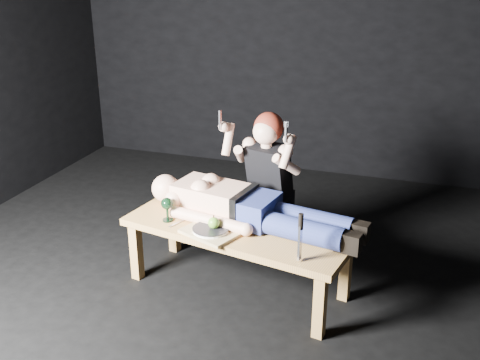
{
  "coord_description": "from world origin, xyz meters",
  "views": [
    {
      "loc": [
        0.95,
        -2.84,
        2.05
      ],
      "look_at": [
        -0.08,
        0.23,
        0.75
      ],
      "focal_mm": 42.02,
      "sensor_mm": 36.0,
      "label": 1
    }
  ],
  "objects": [
    {
      "name": "lying_man",
      "position": [
        -0.02,
        0.27,
        0.57
      ],
      "size": [
        1.43,
        0.66,
        0.25
      ],
      "primitive_type": null,
      "rotation": [
        0.0,
        0.0,
        -0.18
      ],
      "color": "#DFB293",
      "rests_on": "table"
    },
    {
      "name": "fork_flat",
      "position": [
        -0.46,
        0.1,
        0.45
      ],
      "size": [
        0.07,
        0.15,
        0.01
      ],
      "primitive_type": "cube",
      "rotation": [
        0.0,
        0.0,
        -0.37
      ],
      "color": "#B2B2B7",
      "rests_on": "table"
    },
    {
      "name": "kneeling_woman",
      "position": [
        0.02,
        0.68,
        0.56
      ],
      "size": [
        0.76,
        0.81,
        1.13
      ],
      "primitive_type": null,
      "rotation": [
        0.0,
        0.0,
        -0.27
      ],
      "color": "black",
      "rests_on": "ground"
    },
    {
      "name": "apple",
      "position": [
        -0.19,
        0.04,
        0.52
      ],
      "size": [
        0.07,
        0.07,
        0.07
      ],
      "primitive_type": "sphere",
      "color": "#51991B",
      "rests_on": "plate"
    },
    {
      "name": "plate",
      "position": [
        -0.21,
        0.03,
        0.48
      ],
      "size": [
        0.29,
        0.29,
        0.02
      ],
      "primitive_type": "cylinder",
      "rotation": [
        0.0,
        0.0,
        -0.38
      ],
      "color": "white",
      "rests_on": "serving_tray"
    },
    {
      "name": "back_wall",
      "position": [
        0.0,
        2.5,
        1.5
      ],
      "size": [
        5.0,
        0.0,
        5.0
      ],
      "primitive_type": "plane",
      "rotation": [
        1.57,
        0.0,
        0.0
      ],
      "color": "black",
      "rests_on": "ground"
    },
    {
      "name": "spoon_flat",
      "position": [
        -0.09,
        0.08,
        0.45
      ],
      "size": [
        0.12,
        0.12,
        0.01
      ],
      "primitive_type": "cube",
      "rotation": [
        0.0,
        0.0,
        0.8
      ],
      "color": "#B2B2B7",
      "rests_on": "table"
    },
    {
      "name": "carving_knife",
      "position": [
        0.39,
        -0.12,
        0.6
      ],
      "size": [
        0.04,
        0.05,
        0.29
      ],
      "primitive_type": null,
      "rotation": [
        0.0,
        0.0,
        -0.18
      ],
      "color": "#B2B2B7",
      "rests_on": "table"
    },
    {
      "name": "knife_flat",
      "position": [
        -0.09,
        0.04,
        0.45
      ],
      "size": [
        0.05,
        0.15,
        0.01
      ],
      "primitive_type": "cube",
      "rotation": [
        0.0,
        0.0,
        -0.21
      ],
      "color": "#B2B2B7",
      "rests_on": "table"
    },
    {
      "name": "table",
      "position": [
        -0.08,
        0.18,
        0.23
      ],
      "size": [
        1.53,
        0.8,
        0.45
      ],
      "primitive_type": "cube",
      "rotation": [
        0.0,
        0.0,
        -0.18
      ],
      "color": "#B78A3F",
      "rests_on": "ground"
    },
    {
      "name": "goblet",
      "position": [
        -0.54,
        0.12,
        0.53
      ],
      "size": [
        0.09,
        0.09,
        0.16
      ],
      "primitive_type": null,
      "rotation": [
        0.0,
        0.0,
        -0.18
      ],
      "color": "black",
      "rests_on": "table"
    },
    {
      "name": "ground",
      "position": [
        0.0,
        0.0,
        0.0
      ],
      "size": [
        5.0,
        5.0,
        0.0
      ],
      "primitive_type": "plane",
      "color": "black",
      "rests_on": "ground"
    },
    {
      "name": "serving_tray",
      "position": [
        -0.21,
        0.03,
        0.46
      ],
      "size": [
        0.4,
        0.35,
        0.02
      ],
      "primitive_type": "cube",
      "rotation": [
        0.0,
        0.0,
        -0.38
      ],
      "color": "tan",
      "rests_on": "table"
    }
  ]
}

